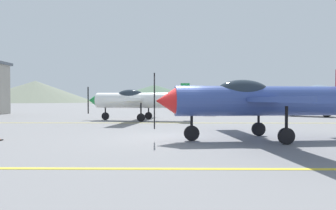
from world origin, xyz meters
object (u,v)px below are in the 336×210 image
object	(u,v)px
airplane_mid	(138,100)
airplane_far	(209,100)
car_sedan	(311,108)
airplane_near	(258,100)

from	to	relation	value
airplane_mid	airplane_far	xyz separation A→B (m)	(7.04, 11.03, 0.00)
airplane_mid	car_sedan	world-z (taller)	airplane_mid
airplane_near	airplane_far	xyz separation A→B (m)	(1.02, 21.39, 0.00)
car_sedan	airplane_far	bearing A→B (deg)	146.82
airplane_near	car_sedan	size ratio (longest dim) A/B	2.09
car_sedan	airplane_near	bearing A→B (deg)	-122.73
airplane_mid	car_sedan	xyz separation A→B (m)	(16.00, 5.17, -0.76)
airplane_mid	car_sedan	distance (m)	16.83
airplane_near	car_sedan	world-z (taller)	airplane_near
airplane_far	airplane_near	bearing A→B (deg)	-92.72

